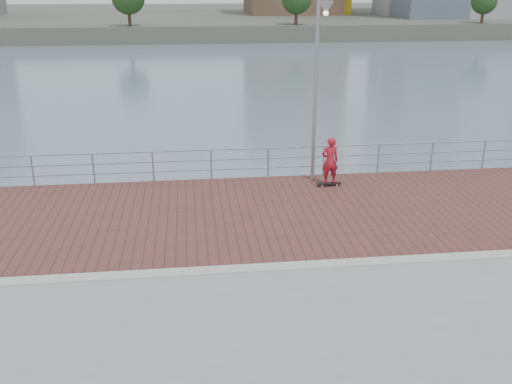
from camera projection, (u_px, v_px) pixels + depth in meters
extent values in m
plane|color=slate|center=(265.00, 337.00, 14.82)|extent=(400.00, 400.00, 0.00)
cube|color=brown|center=(250.00, 213.00, 17.48)|extent=(40.00, 6.80, 0.02)
cube|color=#B7B5AD|center=(265.00, 268.00, 14.12)|extent=(40.00, 0.40, 0.06)
cube|color=#4C5142|center=(194.00, 17.00, 128.51)|extent=(320.00, 95.00, 2.50)
cylinder|color=#8C9EA8|center=(33.00, 171.00, 19.67)|extent=(0.06, 0.06, 1.10)
cylinder|color=#8C9EA8|center=(94.00, 169.00, 19.89)|extent=(0.06, 0.06, 1.10)
cylinder|color=#8C9EA8|center=(153.00, 167.00, 20.12)|extent=(0.06, 0.06, 1.10)
cylinder|color=#8C9EA8|center=(211.00, 165.00, 20.35)|extent=(0.06, 0.06, 1.10)
cylinder|color=#8C9EA8|center=(268.00, 163.00, 20.57)|extent=(0.06, 0.06, 1.10)
cylinder|color=#8C9EA8|center=(324.00, 161.00, 20.80)|extent=(0.06, 0.06, 1.10)
cylinder|color=#8C9EA8|center=(378.00, 159.00, 21.02)|extent=(0.06, 0.06, 1.10)
cylinder|color=#8C9EA8|center=(431.00, 157.00, 21.25)|extent=(0.06, 0.06, 1.10)
cylinder|color=#8C9EA8|center=(484.00, 155.00, 21.47)|extent=(0.06, 0.06, 1.10)
cylinder|color=#8C9EA8|center=(240.00, 149.00, 20.27)|extent=(39.00, 0.05, 0.05)
cylinder|color=#8C9EA8|center=(240.00, 159.00, 20.40)|extent=(39.00, 0.05, 0.05)
cylinder|color=#8C9EA8|center=(240.00, 169.00, 20.52)|extent=(39.00, 0.05, 0.05)
cylinder|color=gray|center=(315.00, 91.00, 19.35)|extent=(0.13, 0.13, 6.43)
cube|color=black|center=(329.00, 183.00, 19.81)|extent=(0.86, 0.28, 0.03)
cylinder|color=beige|center=(322.00, 186.00, 19.71)|extent=(0.07, 0.05, 0.07)
cylinder|color=beige|center=(337.00, 185.00, 19.80)|extent=(0.07, 0.05, 0.07)
cylinder|color=beige|center=(321.00, 185.00, 19.85)|extent=(0.07, 0.05, 0.07)
cylinder|color=beige|center=(336.00, 184.00, 19.94)|extent=(0.07, 0.05, 0.07)
imported|color=red|center=(330.00, 161.00, 19.52)|extent=(0.63, 0.43, 1.64)
cylinder|color=#473323|center=(129.00, 13.00, 83.93)|extent=(0.50, 0.50, 3.78)
cylinder|color=#473323|center=(296.00, 13.00, 86.73)|extent=(0.50, 0.50, 3.50)
cylinder|color=#473323|center=(483.00, 13.00, 90.09)|extent=(0.50, 0.50, 3.11)
sphere|color=#193814|center=(484.00, 1.00, 89.48)|extent=(4.00, 4.00, 4.00)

